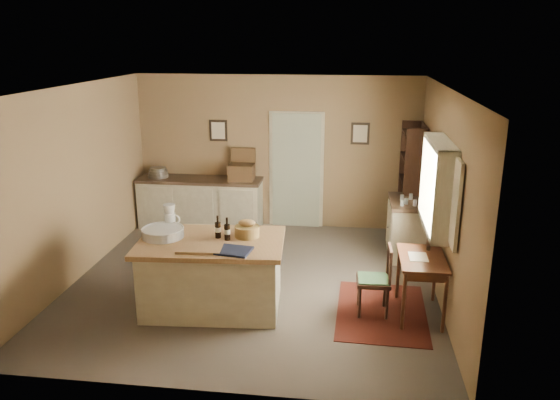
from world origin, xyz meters
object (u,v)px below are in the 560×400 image
(work_island, at_px, (211,272))
(writing_desk, at_px, (422,265))
(desk_chair, at_px, (373,281))
(right_cabinet, at_px, (406,228))
(sideboard, at_px, (201,201))
(shelving_unit, at_px, (414,184))

(work_island, height_order, writing_desk, work_island)
(desk_chair, distance_m, right_cabinet, 2.05)
(desk_chair, height_order, right_cabinet, right_cabinet)
(writing_desk, distance_m, right_cabinet, 1.95)
(right_cabinet, bearing_deg, work_island, -141.27)
(sideboard, relative_size, right_cabinet, 2.24)
(sideboard, xyz_separation_m, shelving_unit, (3.69, -0.20, 0.50))
(shelving_unit, bearing_deg, right_cabinet, -101.99)
(shelving_unit, bearing_deg, sideboard, 176.90)
(sideboard, height_order, shelving_unit, shelving_unit)
(work_island, relative_size, desk_chair, 2.16)
(work_island, distance_m, desk_chair, 2.02)
(writing_desk, height_order, desk_chair, desk_chair)
(work_island, height_order, shelving_unit, shelving_unit)
(work_island, height_order, desk_chair, work_island)
(sideboard, relative_size, writing_desk, 2.48)
(desk_chair, distance_m, shelving_unit, 2.84)
(sideboard, distance_m, writing_desk, 4.55)
(writing_desk, bearing_deg, right_cabinet, 90.01)
(work_island, relative_size, writing_desk, 2.09)
(work_island, relative_size, sideboard, 0.84)
(sideboard, height_order, desk_chair, sideboard)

